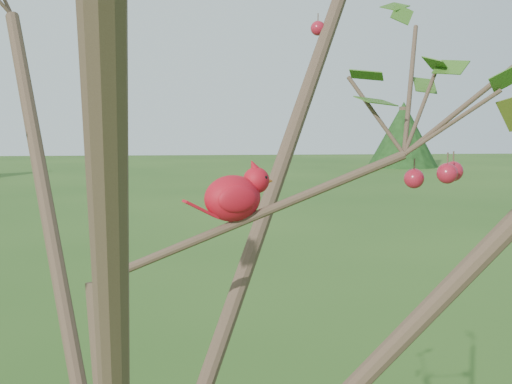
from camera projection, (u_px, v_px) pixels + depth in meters
crabapple_tree at (124, 203)px, 1.12m from camera, size 2.35×2.05×2.95m
cardinal at (236, 196)px, 1.24m from camera, size 0.18×0.12×0.13m
distant_trees at (219, 142)px, 26.49m from camera, size 41.26×11.42×3.11m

